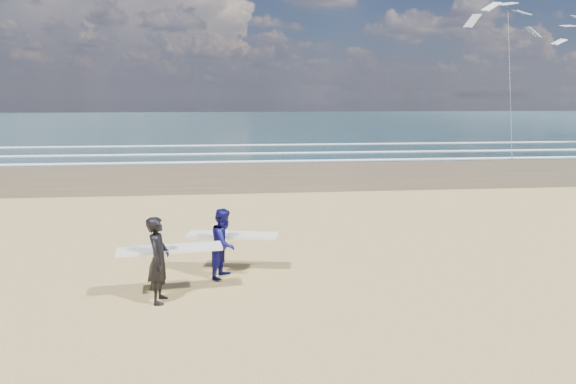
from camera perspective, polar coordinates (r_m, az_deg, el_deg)
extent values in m
cube|color=brown|center=(34.52, 28.06, 2.35)|extent=(220.00, 12.00, 0.01)
cube|color=#1A3339|center=(84.61, 7.16, 7.76)|extent=(220.00, 100.00, 0.02)
cube|color=white|center=(38.54, 24.10, 3.50)|extent=(220.00, 0.50, 0.05)
cube|color=white|center=(42.64, 20.96, 4.33)|extent=(220.00, 0.50, 0.05)
cube|color=white|center=(48.49, 17.49, 5.24)|extent=(220.00, 0.50, 0.05)
imported|color=black|center=(11.05, -14.20, -7.33)|extent=(0.49, 0.70, 1.84)
cube|color=silver|center=(11.32, -12.98, -6.19)|extent=(2.25, 0.81, 0.07)
imported|color=#0D0D4B|center=(12.28, -7.09, -5.64)|extent=(0.91, 1.00, 1.67)
cube|color=silver|center=(12.59, -6.17, -4.77)|extent=(2.26, 0.91, 0.07)
cube|color=slate|center=(37.85, 23.65, 3.42)|extent=(0.12, 0.12, 0.10)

